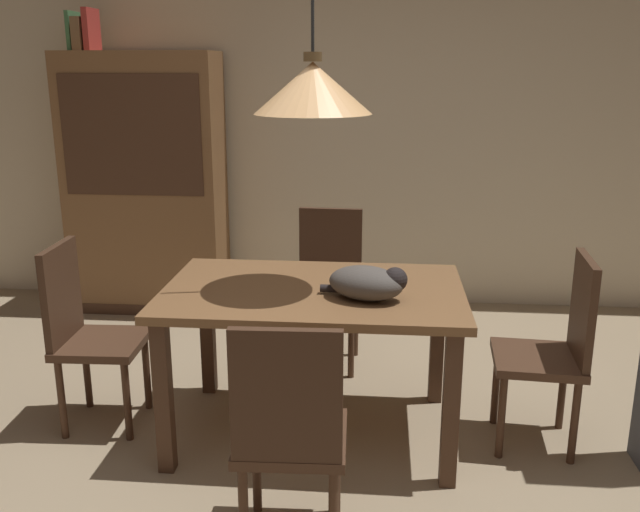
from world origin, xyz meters
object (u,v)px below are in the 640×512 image
object	(u,v)px
chair_far_back	(329,280)
chair_left_side	(85,328)
pendant_lamp	(313,87)
book_red_tall	(92,30)
chair_right_side	(556,344)
book_green_slim	(74,31)
dining_table	(313,308)
hutch_bookcase	(146,189)
chair_near_front	(290,429)
cat_sleeping	(368,283)
book_brown_thick	(83,34)

from	to	relation	value
chair_far_back	chair_left_side	size ratio (longest dim) A/B	1.00
pendant_lamp	book_red_tall	distance (m)	2.45
chair_right_side	book_red_tall	xyz separation A→B (m)	(-2.83, 1.75, 1.48)
chair_right_side	book_green_slim	world-z (taller)	book_green_slim
chair_right_side	chair_left_side	size ratio (longest dim) A/B	1.00
dining_table	book_green_slim	xyz separation A→B (m)	(-1.83, 1.74, 1.33)
chair_left_side	book_red_tall	world-z (taller)	book_red_tall
chair_far_back	chair_right_side	xyz separation A→B (m)	(1.13, -0.88, 0.00)
chair_left_side	hutch_bookcase	distance (m)	1.80
hutch_bookcase	book_green_slim	xyz separation A→B (m)	(-0.44, 0.00, 1.09)
dining_table	chair_right_side	xyz separation A→B (m)	(1.13, -0.01, -0.14)
dining_table	book_red_tall	xyz separation A→B (m)	(-1.70, 1.74, 1.34)
chair_right_side	chair_near_front	world-z (taller)	same
dining_table	chair_left_side	distance (m)	1.14
pendant_lamp	book_red_tall	size ratio (longest dim) A/B	4.64
chair_right_side	book_green_slim	bearing A→B (deg)	149.42
chair_right_side	chair_near_front	bearing A→B (deg)	-142.21
cat_sleeping	book_green_slim	bearing A→B (deg)	137.99
chair_left_side	pendant_lamp	size ratio (longest dim) A/B	0.72
chair_far_back	chair_near_front	xyz separation A→B (m)	(-0.00, -1.76, 0.00)
chair_right_side	book_green_slim	size ratio (longest dim) A/B	3.58
dining_table	hutch_bookcase	bearing A→B (deg)	128.65
book_brown_thick	book_green_slim	bearing A→B (deg)	180.00
pendant_lamp	book_green_slim	xyz separation A→B (m)	(-1.83, 1.74, 0.32)
book_brown_thick	cat_sleeping	bearing A→B (deg)	-42.85
dining_table	hutch_bookcase	xyz separation A→B (m)	(-1.39, 1.74, 0.24)
chair_left_side	book_red_tall	xyz separation A→B (m)	(-0.57, 1.74, 1.48)
dining_table	book_red_tall	size ratio (longest dim) A/B	5.00
dining_table	book_brown_thick	size ratio (longest dim) A/B	5.83
chair_near_front	book_brown_thick	distance (m)	3.47
cat_sleeping	book_brown_thick	xyz separation A→B (m)	(-2.02, 1.88, 1.13)
cat_sleeping	chair_far_back	bearing A→B (deg)	104.14
chair_near_front	hutch_bookcase	xyz separation A→B (m)	(-1.39, 2.62, 0.38)
hutch_bookcase	book_brown_thick	size ratio (longest dim) A/B	7.71
dining_table	chair_left_side	bearing A→B (deg)	-179.84
dining_table	book_red_tall	world-z (taller)	book_red_tall
pendant_lamp	hutch_bookcase	distance (m)	2.36
chair_far_back	chair_near_front	size ratio (longest dim) A/B	1.00
dining_table	chair_far_back	bearing A→B (deg)	89.81
chair_left_side	chair_right_side	bearing A→B (deg)	-0.07
cat_sleeping	book_green_slim	distance (m)	3.03
book_green_slim	book_red_tall	size ratio (longest dim) A/B	0.93
chair_left_side	cat_sleeping	size ratio (longest dim) A/B	2.30
pendant_lamp	chair_far_back	bearing A→B (deg)	89.81
chair_left_side	pendant_lamp	world-z (taller)	pendant_lamp
chair_left_side	chair_near_front	world-z (taller)	same
chair_left_side	pendant_lamp	xyz separation A→B (m)	(1.13, 0.00, 1.15)
chair_right_side	book_red_tall	bearing A→B (deg)	148.30
pendant_lamp	book_green_slim	size ratio (longest dim) A/B	5.00
chair_left_side	hutch_bookcase	bearing A→B (deg)	98.53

